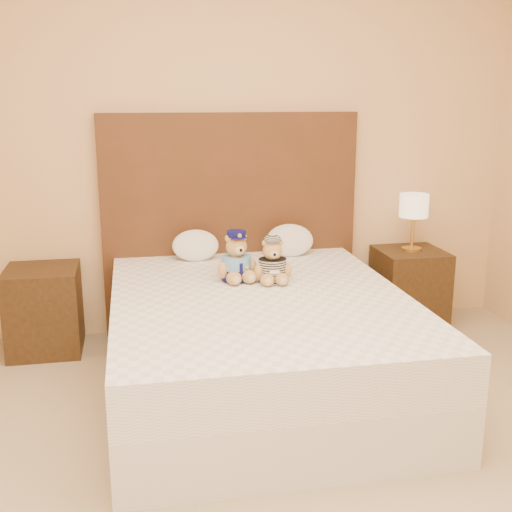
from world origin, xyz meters
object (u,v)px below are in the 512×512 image
(pillow_right, at_px, (290,239))
(teddy_police, at_px, (236,256))
(nightstand_left, at_px, (44,310))
(nightstand_right, at_px, (409,288))
(teddy_prisoner, at_px, (272,260))
(pillow_left, at_px, (195,244))
(bed, at_px, (260,342))
(lamp, at_px, (414,209))

(pillow_right, bearing_deg, teddy_police, -130.80)
(nightstand_left, bearing_deg, nightstand_right, 0.00)
(teddy_prisoner, height_order, pillow_left, teddy_prisoner)
(bed, distance_m, nightstand_right, 1.48)
(pillow_left, height_order, pillow_right, pillow_right)
(teddy_prisoner, bearing_deg, pillow_left, 125.48)
(teddy_prisoner, xyz_separation_m, pillow_right, (0.26, 0.60, -0.02))
(bed, height_order, pillow_right, pillow_right)
(nightstand_left, xyz_separation_m, pillow_right, (1.63, 0.03, 0.39))
(bed, height_order, pillow_left, pillow_left)
(teddy_prisoner, height_order, pillow_right, teddy_prisoner)
(lamp, relative_size, pillow_right, 1.23)
(nightstand_left, height_order, teddy_police, teddy_police)
(pillow_left, bearing_deg, bed, -72.20)
(nightstand_right, relative_size, teddy_police, 1.86)
(bed, relative_size, pillow_right, 6.13)
(bed, height_order, teddy_police, teddy_police)
(pillow_right, bearing_deg, teddy_prisoner, -112.98)
(pillow_left, bearing_deg, teddy_police, -70.46)
(teddy_police, distance_m, pillow_left, 0.56)
(bed, bearing_deg, teddy_police, 104.68)
(teddy_prisoner, distance_m, pillow_right, 0.65)
(lamp, distance_m, pillow_right, 0.89)
(lamp, bearing_deg, nightstand_left, 180.00)
(teddy_police, xyz_separation_m, teddy_prisoner, (0.20, -0.07, -0.02))
(lamp, bearing_deg, teddy_police, -159.49)
(nightstand_left, bearing_deg, pillow_left, 1.75)
(lamp, relative_size, teddy_police, 1.35)
(teddy_police, bearing_deg, nightstand_left, 146.18)
(nightstand_left, distance_m, pillow_right, 1.67)
(pillow_left, relative_size, pillow_right, 0.94)
(bed, distance_m, teddy_police, 0.53)
(pillow_left, bearing_deg, nightstand_left, -178.25)
(nightstand_left, height_order, teddy_prisoner, teddy_prisoner)
(pillow_right, bearing_deg, lamp, -1.97)
(teddy_police, bearing_deg, lamp, 9.70)
(nightstand_left, xyz_separation_m, teddy_prisoner, (1.37, -0.57, 0.41))
(bed, relative_size, teddy_prisoner, 7.63)
(nightstand_left, relative_size, teddy_police, 1.86)
(teddy_prisoner, xyz_separation_m, pillow_left, (-0.39, 0.60, -0.02))
(nightstand_right, bearing_deg, bed, -147.38)
(nightstand_left, relative_size, pillow_left, 1.79)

